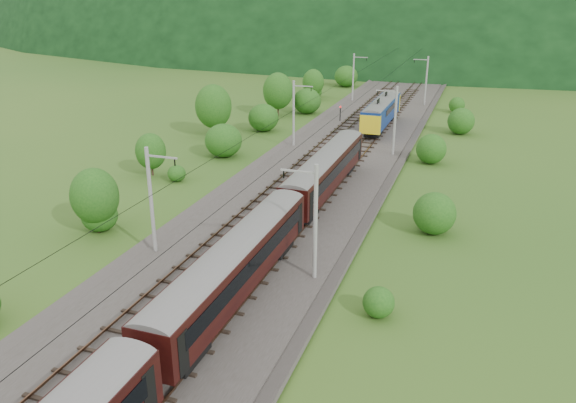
% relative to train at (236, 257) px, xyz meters
% --- Properties ---
extents(ground, '(600.00, 600.00, 0.00)m').
position_rel_train_xyz_m(ground, '(-2.40, 4.28, -3.21)').
color(ground, '#2A551A').
rests_on(ground, ground).
extents(railbed, '(14.00, 220.00, 0.30)m').
position_rel_train_xyz_m(railbed, '(-2.40, 14.28, -3.06)').
color(railbed, '#38332D').
rests_on(railbed, ground).
extents(track_left, '(2.40, 220.00, 0.27)m').
position_rel_train_xyz_m(track_left, '(-4.80, 14.28, -2.84)').
color(track_left, '#513422').
rests_on(track_left, railbed).
extents(track_right, '(2.40, 220.00, 0.27)m').
position_rel_train_xyz_m(track_right, '(0.00, 14.28, -2.84)').
color(track_right, '#513422').
rests_on(track_right, railbed).
extents(catenary_left, '(2.54, 192.28, 8.00)m').
position_rel_train_xyz_m(catenary_left, '(-8.52, 36.28, 1.29)').
color(catenary_left, gray).
rests_on(catenary_left, railbed).
extents(catenary_right, '(2.54, 192.28, 8.00)m').
position_rel_train_xyz_m(catenary_right, '(3.72, 36.28, 1.29)').
color(catenary_right, gray).
rests_on(catenary_right, railbed).
extents(overhead_wires, '(4.83, 198.00, 0.03)m').
position_rel_train_xyz_m(overhead_wires, '(-2.40, 14.28, 3.89)').
color(overhead_wires, black).
rests_on(overhead_wires, ground).
extents(mountain_main, '(504.00, 360.00, 244.00)m').
position_rel_train_xyz_m(mountain_main, '(-2.40, 264.28, -3.21)').
color(mountain_main, black).
rests_on(mountain_main, ground).
extents(mountain_ridge, '(336.00, 280.00, 132.00)m').
position_rel_train_xyz_m(mountain_ridge, '(-122.40, 304.28, -3.21)').
color(mountain_ridge, black).
rests_on(mountain_ridge, ground).
extents(train, '(2.67, 107.94, 4.63)m').
position_rel_train_xyz_m(train, '(0.00, 0.00, 0.00)').
color(train, black).
rests_on(train, ground).
extents(hazard_post_near, '(0.14, 0.14, 1.32)m').
position_rel_train_xyz_m(hazard_post_near, '(-2.89, 29.37, -2.25)').
color(hazard_post_near, red).
rests_on(hazard_post_near, railbed).
extents(hazard_post_far, '(0.15, 0.15, 1.36)m').
position_rel_train_xyz_m(hazard_post_far, '(-2.28, 54.53, -2.23)').
color(hazard_post_far, red).
rests_on(hazard_post_far, railbed).
extents(signal, '(0.24, 0.24, 2.19)m').
position_rel_train_xyz_m(signal, '(-6.55, 51.63, -1.62)').
color(signal, black).
rests_on(signal, railbed).
extents(vegetation_left, '(11.99, 145.77, 6.94)m').
position_rel_train_xyz_m(vegetation_left, '(-15.85, 27.21, -0.63)').
color(vegetation_left, '#1D4E15').
rests_on(vegetation_left, ground).
extents(vegetation_right, '(6.32, 100.67, 3.23)m').
position_rel_train_xyz_m(vegetation_right, '(9.77, 24.51, -1.78)').
color(vegetation_right, '#1D4E15').
rests_on(vegetation_right, ground).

